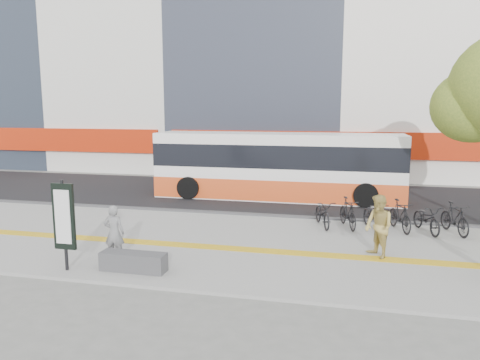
% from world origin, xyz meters
% --- Properties ---
extents(ground, '(120.00, 120.00, 0.00)m').
position_xyz_m(ground, '(0.00, 0.00, 0.00)').
color(ground, slate).
rests_on(ground, ground).
extents(sidewalk, '(40.00, 7.00, 0.08)m').
position_xyz_m(sidewalk, '(0.00, 1.50, 0.04)').
color(sidewalk, gray).
rests_on(sidewalk, ground).
extents(tactile_strip, '(40.00, 0.45, 0.01)m').
position_xyz_m(tactile_strip, '(0.00, 1.00, 0.09)').
color(tactile_strip, gold).
rests_on(tactile_strip, sidewalk).
extents(street, '(40.00, 8.00, 0.06)m').
position_xyz_m(street, '(0.00, 9.00, 0.03)').
color(street, black).
rests_on(street, ground).
extents(curb, '(40.00, 0.25, 0.14)m').
position_xyz_m(curb, '(0.00, 5.00, 0.07)').
color(curb, '#3A3B3D').
rests_on(curb, ground).
extents(bench, '(1.60, 0.45, 0.45)m').
position_xyz_m(bench, '(-2.60, -1.20, 0.30)').
color(bench, '#3A3B3D').
rests_on(bench, sidewalk).
extents(signboard, '(0.55, 0.10, 2.20)m').
position_xyz_m(signboard, '(-4.20, -1.51, 1.37)').
color(signboard, black).
rests_on(signboard, sidewalk).
extents(bus, '(10.56, 2.50, 2.81)m').
position_xyz_m(bus, '(-0.56, 8.50, 1.38)').
color(bus, white).
rests_on(bus, street).
extents(bicycle_row, '(5.01, 1.77, 0.98)m').
position_xyz_m(bicycle_row, '(3.60, 4.00, 0.54)').
color(bicycle_row, black).
rests_on(bicycle_row, sidewalk).
extents(seated_woman, '(0.55, 0.39, 1.44)m').
position_xyz_m(seated_woman, '(-3.40, -0.61, 0.80)').
color(seated_woman, black).
rests_on(seated_woman, sidewalk).
extents(pedestrian_tan, '(0.96, 1.01, 1.65)m').
position_xyz_m(pedestrian_tan, '(3.17, 1.16, 0.91)').
color(pedestrian_tan, tan).
rests_on(pedestrian_tan, sidewalk).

